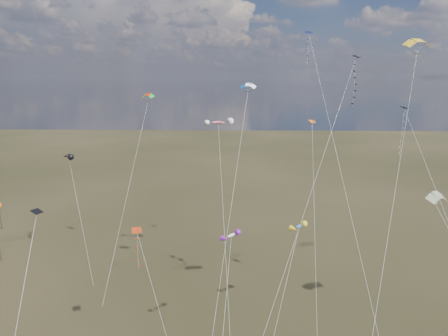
{
  "coord_description": "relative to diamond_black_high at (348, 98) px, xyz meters",
  "views": [
    {
      "loc": [
        1.41,
        -30.98,
        30.18
      ],
      "look_at": [
        0.0,
        18.0,
        19.0
      ],
      "focal_mm": 32.0,
      "sensor_mm": 36.0,
      "label": 1
    }
  ],
  "objects": [
    {
      "name": "parafoil_yellow",
      "position": [
        5.5,
        -3.65,
        5.77
      ],
      "size": [
        10.4,
        17.41,
        34.44
      ],
      "color": "gold",
      "rests_on": "ground"
    },
    {
      "name": "novelty_blue_yellow",
      "position": [
        -4.75,
        0.75,
        -15.67
      ],
      "size": [
        5.71,
        11.14,
        12.73
      ],
      "color": "blue",
      "rests_on": "ground"
    },
    {
      "name": "diamond_black_high",
      "position": [
        0.0,
        0.0,
        0.0
      ],
      "size": [
        13.85,
        16.85,
        32.61
      ],
      "color": "black",
      "rests_on": "ground"
    },
    {
      "name": "diamond_red_low",
      "position": [
        -23.02,
        -5.98,
        -16.38
      ],
      "size": [
        6.17,
        7.49,
        14.28
      ],
      "color": "#9F2D0D",
      "rests_on": "ground"
    },
    {
      "name": "novelty_redwhite_stripe",
      "position": [
        -15.25,
        14.46,
        -4.44
      ],
      "size": [
        4.2,
        19.86,
        24.13
      ],
      "color": "red",
      "rests_on": "ground"
    },
    {
      "name": "parafoil_tricolor",
      "position": [
        -26.31,
        16.45,
        -0.49
      ],
      "size": [
        5.47,
        15.83,
        28.12
      ],
      "color": "yellow",
      "rests_on": "ground"
    },
    {
      "name": "parafoil_blue_white",
      "position": [
        -11.14,
        6.12,
        1.11
      ],
      "size": [
        5.43,
        15.87,
        29.76
      ],
      "color": "#1056AA",
      "rests_on": "ground"
    },
    {
      "name": "diamond_navy_right",
      "position": [
        7.75,
        1.49,
        -5.42
      ],
      "size": [
        4.62,
        23.91,
        26.78
      ],
      "color": "#07144C",
      "rests_on": "ground"
    },
    {
      "name": "diamond_orange_center",
      "position": [
        -3.44,
        -0.72,
        -11.04
      ],
      "size": [
        1.26,
        14.22,
        25.04
      ],
      "color": "#CA5911",
      "rests_on": "ground"
    },
    {
      "name": "novelty_white_purple",
      "position": [
        -13.05,
        -4.94,
        -14.64
      ],
      "size": [
        2.33,
        10.73,
        13.67
      ],
      "color": "silver",
      "rests_on": "ground"
    },
    {
      "name": "diamond_black_mid",
      "position": [
        -30.33,
        -15.66,
        -14.3
      ],
      "size": [
        1.08,
        12.12,
        18.68
      ],
      "color": "black",
      "rests_on": "ground"
    },
    {
      "name": "novelty_orange_black",
      "position": [
        -39.89,
        17.42,
        -10.44
      ],
      "size": [
        7.81,
        11.82,
        18.08
      ],
      "color": "#E95900",
      "rests_on": "ground"
    },
    {
      "name": "diamond_navy_tall",
      "position": [
        -2.0,
        10.79,
        3.32
      ],
      "size": [
        5.3,
        29.14,
        36.52
      ],
      "color": "#0E104A",
      "rests_on": "ground"
    },
    {
      "name": "parafoil_striped",
      "position": [
        11.15,
        -0.17,
        -11.18
      ],
      "size": [
        8.36,
        9.9,
        17.48
      ],
      "color": "gold",
      "rests_on": "ground"
    }
  ]
}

